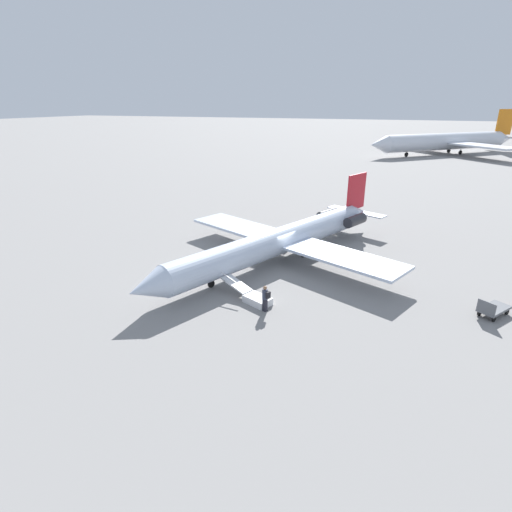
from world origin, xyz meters
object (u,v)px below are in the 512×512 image
boarding_stairs (253,297)px  passenger (265,297)px  airplane_taxiing_distant (448,141)px  airplane_main (284,239)px  luggage_cart (493,309)px

boarding_stairs → passenger: bearing=165.2°
airplane_taxiing_distant → passenger: airplane_taxiing_distant is taller
airplane_main → passenger: 9.35m
boarding_stairs → airplane_taxiing_distant: bearing=-77.0°
airplane_main → airplane_taxiing_distant: (-84.25, 16.26, 1.45)m
airplane_taxiing_distant → luggage_cart: size_ratio=15.37×
airplane_taxiing_distant → luggage_cart: bearing=44.9°
luggage_cart → airplane_taxiing_distant: bearing=-146.1°
passenger → luggage_cart: 14.06m
boarding_stairs → luggage_cart: 14.94m
boarding_stairs → luggage_cart: (-3.70, 14.47, 0.11)m
boarding_stairs → passenger: 1.66m
airplane_taxiing_distant → passenger: (93.41, -14.54, -2.18)m
boarding_stairs → luggage_cart: size_ratio=1.68×
airplane_main → luggage_cart: bearing=95.8°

